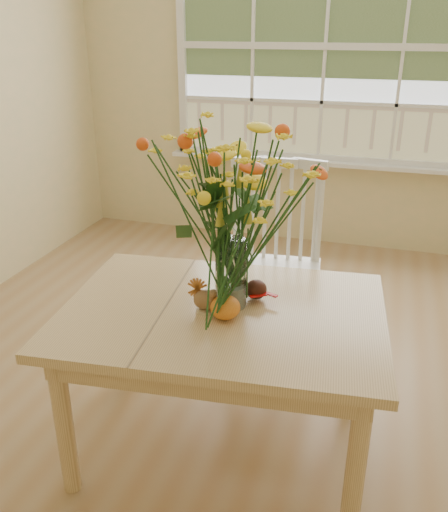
% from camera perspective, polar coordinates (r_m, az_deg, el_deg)
% --- Properties ---
extents(floor, '(4.00, 4.50, 0.01)m').
position_cam_1_polar(floor, '(2.75, 2.23, -15.21)').
color(floor, '#A57D50').
rests_on(floor, ground).
extents(wall_back, '(4.00, 0.02, 2.70)m').
position_cam_1_polar(wall_back, '(4.38, 10.51, 18.29)').
color(wall_back, beige).
rests_on(wall_back, floor).
extents(window, '(2.42, 0.12, 1.74)m').
position_cam_1_polar(window, '(4.33, 10.62, 20.64)').
color(window, silver).
rests_on(window, wall_back).
extents(dining_table, '(1.34, 1.01, 0.67)m').
position_cam_1_polar(dining_table, '(2.18, -0.15, -7.73)').
color(dining_table, tan).
rests_on(dining_table, floor).
extents(windsor_chair, '(0.53, 0.51, 1.05)m').
position_cam_1_polar(windsor_chair, '(2.86, 5.28, 0.11)').
color(windsor_chair, white).
rests_on(windsor_chair, floor).
extents(flower_vase, '(0.58, 0.58, 0.68)m').
position_cam_1_polar(flower_vase, '(2.00, 0.77, 5.23)').
color(flower_vase, white).
rests_on(flower_vase, dining_table).
extents(pumpkin, '(0.11, 0.11, 0.09)m').
position_cam_1_polar(pumpkin, '(2.05, 0.14, -5.55)').
color(pumpkin, '#D06218').
rests_on(pumpkin, dining_table).
extents(turkey_figurine, '(0.11, 0.08, 0.12)m').
position_cam_1_polar(turkey_figurine, '(2.10, -1.91, -4.64)').
color(turkey_figurine, '#CCB78C').
rests_on(turkey_figurine, dining_table).
extents(dark_gourd, '(0.12, 0.09, 0.08)m').
position_cam_1_polar(dark_gourd, '(2.20, 3.40, -3.63)').
color(dark_gourd, '#38160F').
rests_on(dark_gourd, dining_table).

